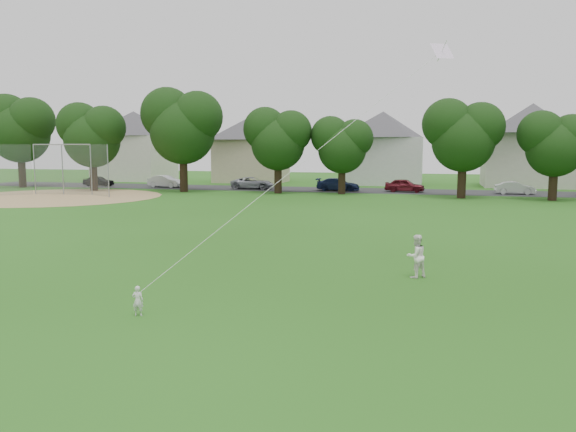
% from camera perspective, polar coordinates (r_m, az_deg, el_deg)
% --- Properties ---
extents(ground, '(160.00, 160.00, 0.00)m').
position_cam_1_polar(ground, '(15.86, -7.81, -8.95)').
color(ground, '#215112').
rests_on(ground, ground).
extents(street, '(90.00, 7.00, 0.01)m').
position_cam_1_polar(street, '(56.55, 8.61, 2.56)').
color(street, '#2D2D30').
rests_on(street, ground).
extents(dirt_infield, '(18.00, 18.00, 0.02)m').
position_cam_1_polar(dirt_infield, '(52.96, -22.47, 1.81)').
color(dirt_infield, '#9E7F51').
rests_on(dirt_infield, ground).
extents(toddler, '(0.32, 0.24, 0.80)m').
position_cam_1_polar(toddler, '(15.16, -15.01, -8.32)').
color(toddler, silver).
rests_on(toddler, ground).
extents(older_boy, '(0.90, 0.87, 1.45)m').
position_cam_1_polar(older_boy, '(19.23, 12.89, -4.00)').
color(older_boy, white).
rests_on(older_boy, ground).
extents(kite, '(4.22, 4.26, 12.77)m').
position_cam_1_polar(kite, '(16.88, 2.32, 6.13)').
color(kite, white).
rests_on(kite, ground).
extents(baseball_backstop, '(10.34, 3.00, 4.56)m').
position_cam_1_polar(baseball_backstop, '(54.67, -22.19, 4.36)').
color(baseball_backstop, gray).
rests_on(baseball_backstop, ground).
extents(tree_row, '(84.70, 8.16, 10.31)m').
position_cam_1_polar(tree_row, '(50.69, 6.80, 8.90)').
color(tree_row, black).
rests_on(tree_row, ground).
extents(parked_cars, '(71.91, 2.47, 1.29)m').
position_cam_1_polar(parked_cars, '(55.21, 14.16, 2.97)').
color(parked_cars, black).
rests_on(parked_cars, ground).
extents(house_row, '(76.96, 14.14, 10.62)m').
position_cam_1_polar(house_row, '(66.22, 11.00, 7.77)').
color(house_row, silver).
rests_on(house_row, ground).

